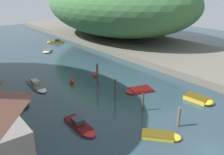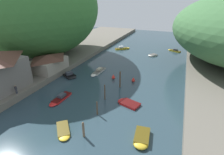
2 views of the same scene
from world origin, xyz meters
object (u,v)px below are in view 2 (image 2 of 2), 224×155
object	(u,v)px
boat_open_rowboat	(123,48)
boat_far_upstream	(98,72)
boat_white_cruiser	(128,103)
boat_small_dinghy	(174,51)
channel_buoy_near	(113,77)
boat_red_skiff	(60,99)
boat_yellow_tender	(70,76)
channel_buoy_far	(133,80)
boat_navy_launch	(142,139)
boathouse_shed	(49,62)
person_on_quay	(16,89)
boat_far_right_bank	(152,55)
boat_moored_right	(63,131)

from	to	relation	value
boat_open_rowboat	boat_far_upstream	world-z (taller)	boat_open_rowboat
boat_white_cruiser	boat_small_dinghy	size ratio (longest dim) A/B	0.96
boat_far_upstream	channel_buoy_near	size ratio (longest dim) A/B	5.37
boat_red_skiff	boat_yellow_tender	size ratio (longest dim) A/B	1.31
boat_small_dinghy	channel_buoy_far	xyz separation A→B (m)	(-6.72, -29.69, 0.15)
channel_buoy_near	boat_white_cruiser	bearing A→B (deg)	-54.53
boat_navy_launch	boat_far_upstream	xyz separation A→B (m)	(-15.78, 18.92, -0.05)
boathouse_shed	boat_open_rowboat	size ratio (longest dim) A/B	1.67
boat_open_rowboat	person_on_quay	size ratio (longest dim) A/B	3.04
boat_open_rowboat	boat_navy_launch	bearing A→B (deg)	-17.46
boat_navy_launch	boat_far_right_bank	size ratio (longest dim) A/B	1.20
boat_far_right_bank	boat_moored_right	world-z (taller)	boat_far_right_bank
boat_navy_launch	boat_small_dinghy	distance (m)	46.75
boat_open_rowboat	boat_white_cruiser	distance (m)	36.89
boathouse_shed	boat_moored_right	world-z (taller)	boathouse_shed
boathouse_shed	boat_yellow_tender	world-z (taller)	boathouse_shed
boat_navy_launch	channel_buoy_far	world-z (taller)	channel_buoy_far
person_on_quay	boat_small_dinghy	bearing A→B (deg)	-17.23
boathouse_shed	channel_buoy_far	size ratio (longest dim) A/B	7.41
boathouse_shed	person_on_quay	world-z (taller)	boathouse_shed
boat_moored_right	boat_white_cruiser	world-z (taller)	boat_moored_right
boat_red_skiff	person_on_quay	xyz separation A→B (m)	(-7.42, -2.75, 1.96)
boathouse_shed	boat_small_dinghy	distance (m)	43.07
boat_white_cruiser	boat_red_skiff	size ratio (longest dim) A/B	0.84
boathouse_shed	boat_far_right_bank	distance (m)	32.61
boat_small_dinghy	boat_yellow_tender	world-z (taller)	boat_yellow_tender
boat_far_right_bank	boat_red_skiff	world-z (taller)	boat_red_skiff
boat_small_dinghy	channel_buoy_far	size ratio (longest dim) A/B	4.06
boat_open_rowboat	person_on_quay	xyz separation A→B (m)	(-6.80, -40.88, 1.85)
boat_red_skiff	channel_buoy_far	world-z (taller)	channel_buoy_far
boat_small_dinghy	boat_white_cruiser	bearing A→B (deg)	-160.07
boat_far_right_bank	channel_buoy_near	xyz separation A→B (m)	(-5.25, -21.55, 0.21)
boathouse_shed	channel_buoy_far	xyz separation A→B (m)	(20.27, 3.74, -2.82)
boathouse_shed	channel_buoy_far	distance (m)	20.81
person_on_quay	boat_far_right_bank	bearing A→B (deg)	-15.27
boat_open_rowboat	boat_moored_right	size ratio (longest dim) A/B	1.24
channel_buoy_near	boat_red_skiff	bearing A→B (deg)	-115.22
boathouse_shed	boat_far_right_bank	xyz separation A→B (m)	(20.75, 24.97, -3.03)
boat_yellow_tender	person_on_quay	bearing A→B (deg)	14.17
boat_moored_right	channel_buoy_near	distance (m)	19.38
boat_white_cruiser	person_on_quay	size ratio (longest dim) A/B	2.67
boat_yellow_tender	boat_far_right_bank	bearing A→B (deg)	176.56
boat_navy_launch	boat_far_upstream	bearing A→B (deg)	-56.55
boat_red_skiff	boat_far_upstream	distance (m)	14.62
boat_white_cruiser	boat_moored_right	bearing A→B (deg)	165.92
boathouse_shed	boat_open_rowboat	xyz separation A→B (m)	(9.04, 29.13, -2.89)
boat_navy_launch	boat_red_skiff	bearing A→B (deg)	-21.02
boat_open_rowboat	boat_small_dinghy	distance (m)	18.46
boathouse_shed	boat_far_right_bank	bearing A→B (deg)	50.27
boat_red_skiff	boat_small_dinghy	xyz separation A→B (m)	(17.33, 42.42, 0.02)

